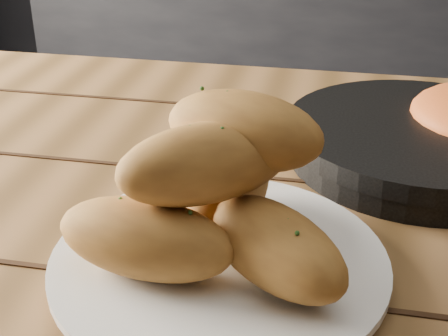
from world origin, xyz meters
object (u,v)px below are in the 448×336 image
(table, at_px, (264,303))
(plate, at_px, (219,264))
(bread_rolls, at_px, (218,195))
(skillet, at_px, (422,142))

(table, distance_m, plate, 0.13)
(plate, height_order, bread_rolls, bread_rolls)
(table, bearing_deg, plate, -111.35)
(plate, xyz_separation_m, skillet, (0.18, 0.26, 0.01))
(table, relative_size, plate, 5.51)
(table, distance_m, bread_rolls, 0.18)
(skillet, bearing_deg, bread_rolls, -125.92)
(plate, bearing_deg, skillet, 54.61)
(table, bearing_deg, skillet, 49.70)
(table, height_order, skillet, skillet)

